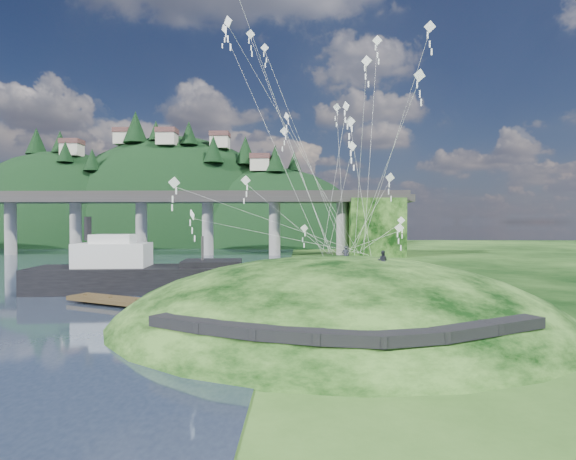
{
  "coord_description": "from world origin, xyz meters",
  "views": [
    {
      "loc": [
        5.17,
        -33.07,
        7.68
      ],
      "look_at": [
        4.0,
        6.0,
        7.0
      ],
      "focal_mm": 28.0,
      "sensor_mm": 36.0,
      "label": 1
    }
  ],
  "objects": [
    {
      "name": "ground",
      "position": [
        0.0,
        0.0,
        0.0
      ],
      "size": [
        320.0,
        320.0,
        0.0
      ],
      "primitive_type": "plane",
      "color": "black",
      "rests_on": "ground"
    },
    {
      "name": "work_barge",
      "position": [
        -12.68,
        15.77,
        2.08
      ],
      "size": [
        24.22,
        8.93,
        8.28
      ],
      "color": "black",
      "rests_on": "ground"
    },
    {
      "name": "kite_swarm",
      "position": [
        6.02,
        3.22,
        16.82
      ],
      "size": [
        17.98,
        14.87,
        21.93
      ],
      "color": "white",
      "rests_on": "ground"
    },
    {
      "name": "wooden_dock",
      "position": [
        -9.57,
        6.58,
        0.48
      ],
      "size": [
        15.08,
        8.47,
        1.1
      ],
      "color": "#382A17",
      "rests_on": "ground"
    },
    {
      "name": "bridge",
      "position": [
        -26.46,
        70.07,
        9.7
      ],
      "size": [
        160.0,
        11.0,
        15.0
      ],
      "color": "#2D2B2B",
      "rests_on": "ground"
    },
    {
      "name": "far_ridge",
      "position": [
        -43.58,
        122.17,
        -7.44
      ],
      "size": [
        153.0,
        70.0,
        94.5
      ],
      "color": "black",
      "rests_on": "ground"
    },
    {
      "name": "grass_hill",
      "position": [
        8.0,
        2.0,
        -1.5
      ],
      "size": [
        36.0,
        32.0,
        13.0
      ],
      "color": "black",
      "rests_on": "ground"
    },
    {
      "name": "kite_flyers",
      "position": [
        10.27,
        1.36,
        5.67
      ],
      "size": [
        3.15,
        4.13,
        1.73
      ],
      "color": "#242631",
      "rests_on": "ground"
    },
    {
      "name": "footpath",
      "position": [
        7.46,
        -9.74,
        2.08
      ],
      "size": [
        22.29,
        5.84,
        0.83
      ],
      "color": "black",
      "rests_on": "ground"
    }
  ]
}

